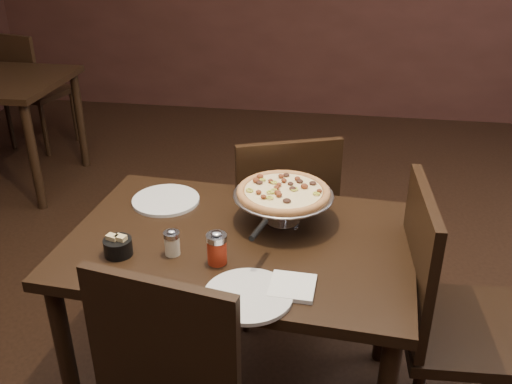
# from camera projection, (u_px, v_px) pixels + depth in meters

# --- Properties ---
(room) EXTENTS (6.04, 7.04, 2.84)m
(room) POSITION_uv_depth(u_px,v_px,m) (284.00, 50.00, 1.73)
(room) COLOR black
(room) RESTS_ON ground
(dining_table) EXTENTS (1.25, 0.88, 0.75)m
(dining_table) POSITION_uv_depth(u_px,v_px,m) (240.00, 262.00, 2.04)
(dining_table) COLOR black
(dining_table) RESTS_ON ground
(pizza_stand) EXTENTS (0.36, 0.36, 0.15)m
(pizza_stand) POSITION_uv_depth(u_px,v_px,m) (283.00, 192.00, 2.05)
(pizza_stand) COLOR #B0B0B7
(pizza_stand) RESTS_ON dining_table
(parmesan_shaker) EXTENTS (0.05, 0.05, 0.09)m
(parmesan_shaker) POSITION_uv_depth(u_px,v_px,m) (172.00, 243.00, 1.89)
(parmesan_shaker) COLOR beige
(parmesan_shaker) RESTS_ON dining_table
(pepper_flake_shaker) EXTENTS (0.07, 0.07, 0.12)m
(pepper_flake_shaker) POSITION_uv_depth(u_px,v_px,m) (217.00, 248.00, 1.84)
(pepper_flake_shaker) COLOR maroon
(pepper_flake_shaker) RESTS_ON dining_table
(packet_caddy) EXTENTS (0.10, 0.10, 0.07)m
(packet_caddy) POSITION_uv_depth(u_px,v_px,m) (118.00, 246.00, 1.89)
(packet_caddy) COLOR black
(packet_caddy) RESTS_ON dining_table
(napkin_stack) EXTENTS (0.14, 0.14, 0.01)m
(napkin_stack) POSITION_uv_depth(u_px,v_px,m) (292.00, 287.00, 1.74)
(napkin_stack) COLOR white
(napkin_stack) RESTS_ON dining_table
(plate_left) EXTENTS (0.26, 0.26, 0.01)m
(plate_left) POSITION_uv_depth(u_px,v_px,m) (166.00, 200.00, 2.24)
(plate_left) COLOR silver
(plate_left) RESTS_ON dining_table
(plate_near) EXTENTS (0.27, 0.27, 0.01)m
(plate_near) POSITION_uv_depth(u_px,v_px,m) (248.00, 296.00, 1.70)
(plate_near) COLOR silver
(plate_near) RESTS_ON dining_table
(serving_spatula) EXTENTS (0.14, 0.14, 0.02)m
(serving_spatula) POSITION_uv_depth(u_px,v_px,m) (259.00, 230.00, 1.82)
(serving_spatula) COLOR #B0B0B7
(serving_spatula) RESTS_ON pizza_stand
(chair_far) EXTENTS (0.57, 0.57, 0.95)m
(chair_far) POSITION_uv_depth(u_px,v_px,m) (280.00, 220.00, 2.58)
(chair_far) COLOR black
(chair_far) RESTS_ON ground
(chair_side) EXTENTS (0.49, 0.49, 0.99)m
(chair_side) POSITION_uv_depth(u_px,v_px,m) (448.00, 312.00, 1.96)
(chair_side) COLOR black
(chair_side) RESTS_ON ground
(bg_chair_far) EXTENTS (0.53, 0.53, 0.94)m
(bg_chair_far) POSITION_uv_depth(u_px,v_px,m) (30.00, 87.00, 4.44)
(bg_chair_far) COLOR black
(bg_chair_far) RESTS_ON ground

